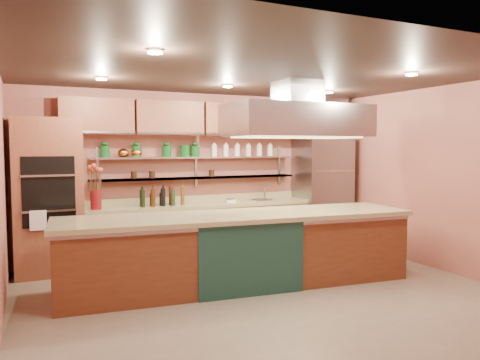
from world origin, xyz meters
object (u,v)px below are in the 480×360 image
kitchen_scale (230,199)px  island (239,250)px  refrigerator (322,191)px  green_canister (185,151)px  copper_kettle (123,153)px  flower_vase (96,200)px

kitchen_scale → island: bearing=-88.5°
refrigerator → green_canister: refrigerator is taller
copper_kettle → island: bearing=-58.1°
island → flower_vase: (-1.64, 1.66, 0.59)m
island → green_canister: (-0.14, 1.88, 1.32)m
flower_vase → copper_kettle: (0.47, 0.22, 0.71)m
kitchen_scale → green_canister: size_ratio=0.82×
island → copper_kettle: bearing=127.3°
refrigerator → kitchen_scale: (-1.89, 0.01, -0.08)m
island → copper_kettle: copper_kettle is taller
island → kitchen_scale: size_ratio=29.59×
island → kitchen_scale: (0.60, 1.66, 0.48)m
kitchen_scale → green_canister: bearing=-175.3°
copper_kettle → flower_vase: bearing=-154.8°
flower_vase → kitchen_scale: size_ratio=1.84×
flower_vase → copper_kettle: 0.88m
refrigerator → green_canister: 2.75m
island → green_canister: green_canister is taller
kitchen_scale → refrigerator: bearing=21.0°
flower_vase → kitchen_scale: flower_vase is taller
island → green_canister: 2.30m
refrigerator → kitchen_scale: 1.89m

